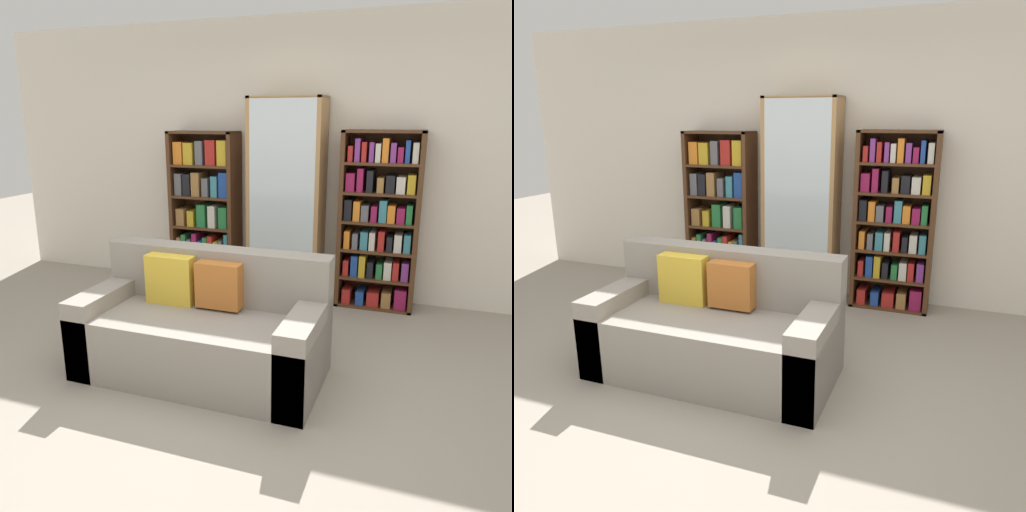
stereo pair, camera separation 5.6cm
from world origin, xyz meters
TOP-DOWN VIEW (x-y plane):
  - ground_plane at (0.00, 0.00)m, footprint 16.00×16.00m
  - wall_back at (0.00, 2.42)m, footprint 6.97×0.06m
  - couch at (-0.26, 0.46)m, footprint 1.69×0.80m
  - bookshelf_left at (-1.04, 2.21)m, footprint 0.70×0.32m
  - display_cabinet at (-0.16, 2.20)m, footprint 0.72×0.36m
  - bookshelf_right at (0.73, 2.21)m, footprint 0.72×0.32m
  - wine_bottle at (0.40, 1.30)m, footprint 0.07×0.07m

SIDE VIEW (x-z plane):
  - ground_plane at x=0.00m, z-range 0.00..0.00m
  - wine_bottle at x=0.40m, z-range -0.03..0.32m
  - couch at x=-0.26m, z-range -0.12..0.74m
  - bookshelf_left at x=-1.04m, z-range -0.01..1.63m
  - bookshelf_right at x=0.73m, z-range -0.01..1.65m
  - display_cabinet at x=-0.16m, z-range -0.01..1.95m
  - wall_back at x=0.00m, z-range 0.00..2.70m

